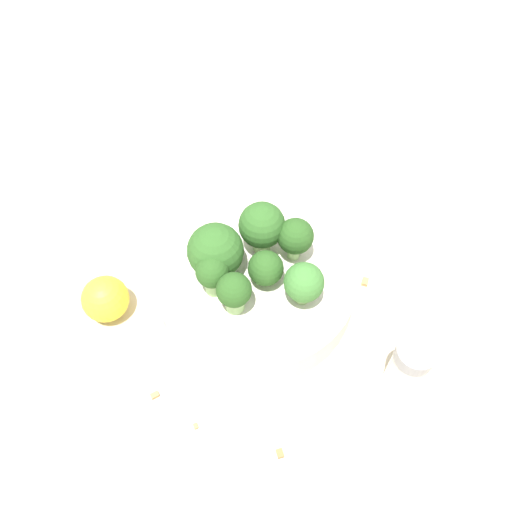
{
  "coord_description": "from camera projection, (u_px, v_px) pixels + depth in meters",
  "views": [
    {
      "loc": [
        -0.21,
        -0.22,
        0.49
      ],
      "look_at": [
        0.0,
        0.0,
        0.07
      ],
      "focal_mm": 35.0,
      "sensor_mm": 36.0,
      "label": 1
    }
  ],
  "objects": [
    {
      "name": "broccoli_floret_4",
      "position": [
        295.0,
        237.0,
        0.53
      ],
      "size": [
        0.04,
        0.04,
        0.05
      ],
      "color": "#8EB770",
      "rests_on": "bowl"
    },
    {
      "name": "broccoli_floret_0",
      "position": [
        304.0,
        283.0,
        0.5
      ],
      "size": [
        0.04,
        0.04,
        0.05
      ],
      "color": "#7A9E5B",
      "rests_on": "bowl"
    },
    {
      "name": "pepper_shaker",
      "position": [
        408.0,
        367.0,
        0.48
      ],
      "size": [
        0.04,
        0.04,
        0.07
      ],
      "color": "silver",
      "rests_on": "ground_plane"
    },
    {
      "name": "almond_crumb_0",
      "position": [
        196.0,
        426.0,
        0.48
      ],
      "size": [
        0.01,
        0.01,
        0.01
      ],
      "primitive_type": "cube",
      "rotation": [
        0.0,
        0.0,
        4.35
      ],
      "color": "#AD7F4C",
      "rests_on": "ground_plane"
    },
    {
      "name": "broccoli_floret_1",
      "position": [
        262.0,
        226.0,
        0.53
      ],
      "size": [
        0.05,
        0.05,
        0.06
      ],
      "color": "#8EB770",
      "rests_on": "bowl"
    },
    {
      "name": "ground_plane",
      "position": [
        256.0,
        294.0,
        0.57
      ],
      "size": [
        3.0,
        3.0,
        0.0
      ],
      "primitive_type": "plane",
      "color": "beige"
    },
    {
      "name": "broccoli_floret_6",
      "position": [
        234.0,
        292.0,
        0.49
      ],
      "size": [
        0.04,
        0.04,
        0.05
      ],
      "color": "#8EB770",
      "rests_on": "bowl"
    },
    {
      "name": "almond_crumb_2",
      "position": [
        280.0,
        453.0,
        0.47
      ],
      "size": [
        0.01,
        0.01,
        0.01
      ],
      "primitive_type": "cube",
      "rotation": [
        0.0,
        0.0,
        1.09
      ],
      "color": "olive",
      "rests_on": "ground_plane"
    },
    {
      "name": "bowl",
      "position": [
        256.0,
        284.0,
        0.56
      ],
      "size": [
        0.22,
        0.22,
        0.04
      ],
      "primitive_type": "cylinder",
      "color": "silver",
      "rests_on": "ground_plane"
    },
    {
      "name": "almond_crumb_1",
      "position": [
        170.0,
        252.0,
        0.61
      ],
      "size": [
        0.01,
        0.01,
        0.01
      ],
      "primitive_type": "cube",
      "rotation": [
        0.0,
        0.0,
        5.04
      ],
      "color": "tan",
      "rests_on": "ground_plane"
    },
    {
      "name": "almond_crumb_3",
      "position": [
        154.0,
        394.0,
        0.5
      ],
      "size": [
        0.01,
        0.01,
        0.01
      ],
      "primitive_type": "cube",
      "rotation": [
        0.0,
        0.0,
        2.89
      ],
      "color": "#AD7F4C",
      "rests_on": "ground_plane"
    },
    {
      "name": "broccoli_floret_5",
      "position": [
        266.0,
        268.0,
        0.52
      ],
      "size": [
        0.04,
        0.04,
        0.04
      ],
      "color": "#7A9E5B",
      "rests_on": "bowl"
    },
    {
      "name": "broccoli_floret_2",
      "position": [
        216.0,
        251.0,
        0.52
      ],
      "size": [
        0.06,
        0.06,
        0.06
      ],
      "color": "#7A9E5B",
      "rests_on": "bowl"
    },
    {
      "name": "lemon_wedge",
      "position": [
        105.0,
        299.0,
        0.54
      ],
      "size": [
        0.05,
        0.05,
        0.05
      ],
      "primitive_type": "sphere",
      "color": "yellow",
      "rests_on": "ground_plane"
    },
    {
      "name": "almond_crumb_4",
      "position": [
        365.0,
        281.0,
        0.58
      ],
      "size": [
        0.01,
        0.01,
        0.01
      ],
      "primitive_type": "cube",
      "rotation": [
        0.0,
        0.0,
        0.47
      ],
      "color": "#AD7F4C",
      "rests_on": "ground_plane"
    },
    {
      "name": "broccoli_floret_3",
      "position": [
        213.0,
        274.0,
        0.5
      ],
      "size": [
        0.03,
        0.03,
        0.05
      ],
      "color": "#8EB770",
      "rests_on": "bowl"
    }
  ]
}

